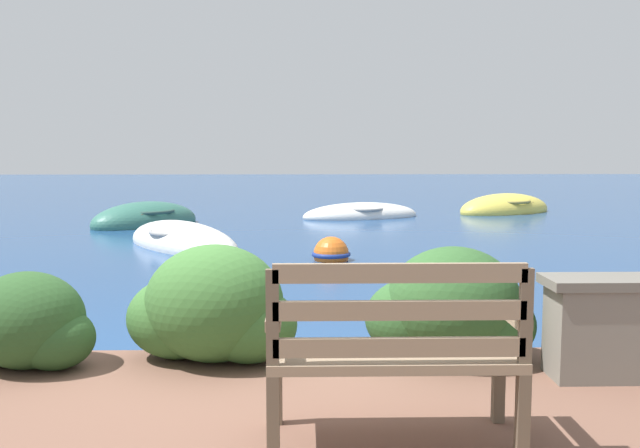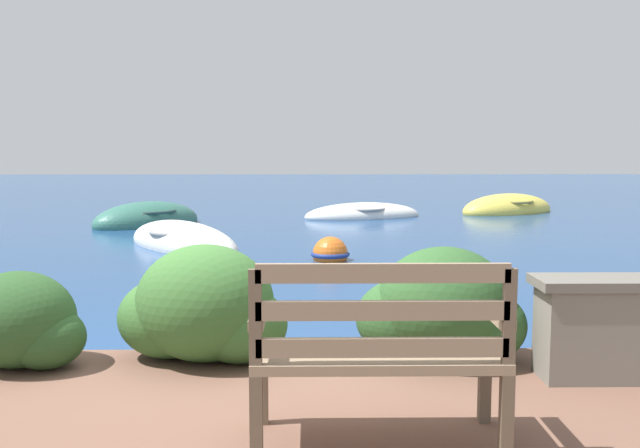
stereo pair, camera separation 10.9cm
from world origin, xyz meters
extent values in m
plane|color=navy|center=(0.00, 0.00, 0.00)|extent=(80.00, 80.00, 0.00)
cube|color=brown|center=(0.35, -1.40, 0.42)|extent=(0.06, 0.06, 0.40)
cube|color=brown|center=(1.53, -1.40, 0.42)|extent=(0.06, 0.06, 0.40)
cube|color=brown|center=(0.35, -1.82, 0.42)|extent=(0.06, 0.06, 0.40)
cube|color=brown|center=(1.53, -1.82, 0.42)|extent=(0.06, 0.06, 0.40)
cube|color=#8C755B|center=(0.94, -1.61, 0.65)|extent=(1.24, 0.48, 0.05)
cube|color=#8C755B|center=(0.94, -1.82, 0.75)|extent=(1.18, 0.04, 0.09)
cube|color=#8C755B|center=(0.94, -1.82, 0.93)|extent=(1.18, 0.04, 0.09)
cube|color=#8C755B|center=(0.94, -1.82, 1.10)|extent=(1.18, 0.04, 0.09)
cube|color=brown|center=(0.35, -1.82, 0.90)|extent=(0.06, 0.04, 0.45)
cube|color=brown|center=(1.53, -1.82, 0.90)|extent=(0.06, 0.04, 0.45)
cube|color=#8C755B|center=(0.35, -1.61, 0.85)|extent=(0.07, 0.43, 0.05)
cube|color=#8C755B|center=(1.53, -1.61, 0.85)|extent=(0.07, 0.43, 0.05)
ellipsoid|color=#284C23|center=(-1.33, -0.39, 0.54)|extent=(0.76, 0.68, 0.64)
ellipsoid|color=#284C23|center=(-1.14, -0.43, 0.43)|extent=(0.53, 0.48, 0.42)
ellipsoid|color=#38662D|center=(-0.11, -0.26, 0.62)|extent=(0.94, 0.85, 0.80)
ellipsoid|color=#38662D|center=(-0.37, -0.19, 0.50)|extent=(0.71, 0.64, 0.57)
ellipsoid|color=#38662D|center=(0.12, -0.30, 0.48)|extent=(0.66, 0.59, 0.52)
ellipsoid|color=#2D5628|center=(1.52, -0.28, 0.61)|extent=(0.92, 0.83, 0.78)
ellipsoid|color=#2D5628|center=(1.27, -0.21, 0.50)|extent=(0.69, 0.62, 0.55)
ellipsoid|color=#2D5628|center=(1.75, -0.32, 0.47)|extent=(0.65, 0.58, 0.51)
ellipsoid|color=silver|center=(-1.54, 6.85, 0.06)|extent=(2.77, 3.21, 0.79)
torus|color=gray|center=(-1.54, 6.85, 0.27)|extent=(1.52, 1.52, 0.07)
cube|color=#846647|center=(-1.25, 6.46, 0.24)|extent=(0.76, 0.61, 0.04)
cube|color=#846647|center=(-1.78, 7.17, 0.24)|extent=(0.76, 0.61, 0.04)
ellipsoid|color=#336B5B|center=(-2.92, 10.37, 0.07)|extent=(2.68, 2.76, 0.90)
torus|color=#304F46|center=(-2.92, 10.37, 0.31)|extent=(1.82, 1.82, 0.07)
cube|color=#846647|center=(-3.19, 10.09, 0.28)|extent=(0.84, 0.78, 0.04)
cube|color=#846647|center=(-2.71, 10.60, 0.28)|extent=(0.84, 0.78, 0.04)
ellipsoid|color=silver|center=(1.88, 11.97, 0.05)|extent=(3.16, 2.07, 0.64)
torus|color=gray|center=(1.88, 11.97, 0.22)|extent=(1.51, 1.51, 0.07)
cube|color=#846647|center=(1.46, 11.83, 0.19)|extent=(0.42, 0.93, 0.04)
cube|color=#846647|center=(2.23, 12.09, 0.19)|extent=(0.42, 0.93, 0.04)
ellipsoid|color=#DBC64C|center=(5.71, 13.18, 0.07)|extent=(3.11, 2.55, 0.87)
torus|color=olive|center=(5.71, 13.18, 0.30)|extent=(1.77, 1.77, 0.07)
cube|color=#846647|center=(6.08, 13.39, 0.27)|extent=(0.62, 0.95, 0.04)
cube|color=#846647|center=(5.40, 13.00, 0.27)|extent=(0.62, 0.95, 0.04)
sphere|color=orange|center=(0.91, 5.46, 0.09)|extent=(0.53, 0.53, 0.53)
torus|color=navy|center=(0.91, 5.46, 0.09)|extent=(0.58, 0.58, 0.06)
camera|label=1|loc=(0.50, -5.04, 1.67)|focal=40.00mm
camera|label=2|loc=(0.61, -5.04, 1.67)|focal=40.00mm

